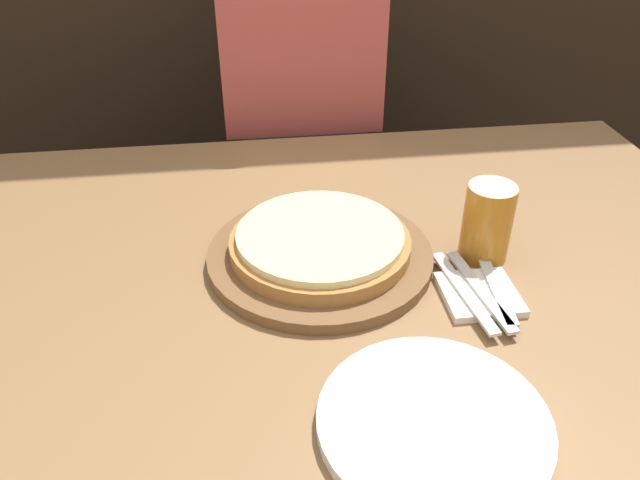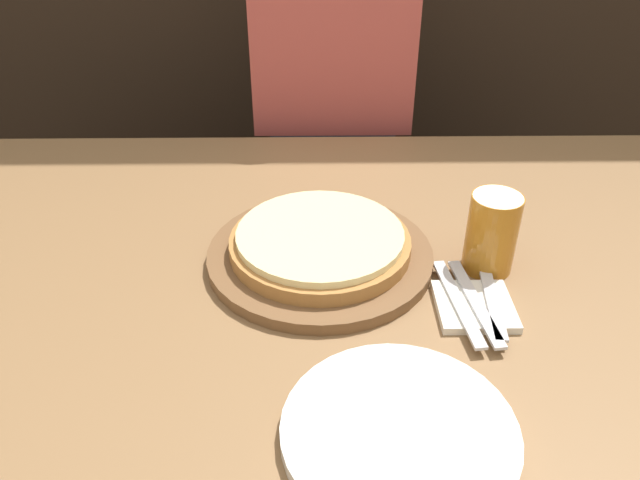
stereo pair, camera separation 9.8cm
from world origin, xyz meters
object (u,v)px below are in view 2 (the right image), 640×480
pizza_on_board (320,248)px  fork (458,302)px  dinner_knife (475,302)px  spoon (492,301)px  diner_person (332,134)px  dinner_plate (399,432)px  beer_glass (492,230)px

pizza_on_board → fork: 0.23m
dinner_knife → spoon: (0.03, 0.00, 0.00)m
diner_person → spoon: bearing=-74.6°
fork → diner_person: (-0.16, 0.76, -0.08)m
pizza_on_board → dinner_plate: size_ratio=1.32×
dinner_knife → spoon: 0.03m
dinner_plate → fork: bearing=63.7°
spoon → fork: bearing=180.0°
pizza_on_board → spoon: bearing=-26.9°
diner_person → dinner_plate: bearing=-87.2°
dinner_plate → fork: dinner_plate is taller
dinner_plate → spoon: dinner_plate is taller
pizza_on_board → dinner_plate: bearing=-76.3°
dinner_plate → spoon: size_ratio=1.62×
spoon → diner_person: (-0.21, 0.76, -0.08)m
dinner_plate → beer_glass: bearing=61.6°
pizza_on_board → dinner_knife: (0.22, -0.13, -0.01)m
pizza_on_board → beer_glass: bearing=-4.7°
beer_glass → spoon: size_ratio=0.76×
fork → spoon: size_ratio=1.17×
beer_glass → dinner_plate: size_ratio=0.47×
beer_glass → dinner_knife: (-0.04, -0.10, -0.06)m
fork → dinner_knife: bearing=-0.0°
spoon → diner_person: size_ratio=0.13×
dinner_knife → spoon: size_ratio=1.17×
beer_glass → diner_person: (-0.23, 0.66, -0.13)m
dinner_plate → dinner_knife: bearing=58.9°
pizza_on_board → diner_person: 0.64m
diner_person → fork: bearing=-78.2°
fork → spoon: (0.05, 0.00, 0.00)m
beer_glass → dinner_plate: 0.38m
pizza_on_board → fork: size_ratio=1.82×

